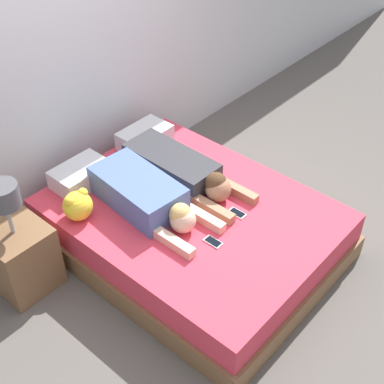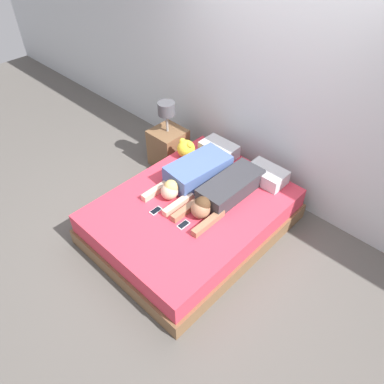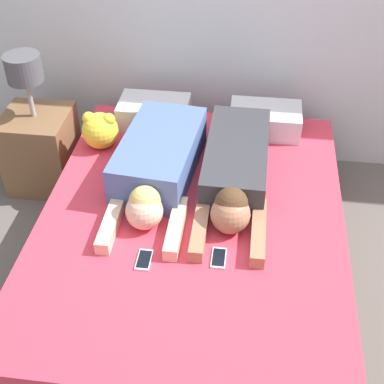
% 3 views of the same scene
% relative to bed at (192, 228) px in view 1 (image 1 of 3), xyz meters
% --- Properties ---
extents(ground_plane, '(12.00, 12.00, 0.00)m').
position_rel_bed_xyz_m(ground_plane, '(0.00, 0.00, -0.21)').
color(ground_plane, '#5B5651').
extents(wall_back, '(12.00, 0.06, 2.60)m').
position_rel_bed_xyz_m(wall_back, '(0.00, 1.20, 1.09)').
color(wall_back, silver).
rests_on(wall_back, ground_plane).
extents(bed, '(1.63, 2.11, 0.42)m').
position_rel_bed_xyz_m(bed, '(0.00, 0.00, 0.00)').
color(bed, brown).
rests_on(bed, ground_plane).
extents(pillow_head_left, '(0.44, 0.29, 0.16)m').
position_rel_bed_xyz_m(pillow_head_left, '(-0.35, 0.85, 0.29)').
color(pillow_head_left, silver).
rests_on(pillow_head_left, bed).
extents(pillow_head_right, '(0.44, 0.29, 0.16)m').
position_rel_bed_xyz_m(pillow_head_right, '(0.35, 0.85, 0.29)').
color(pillow_head_right, silver).
rests_on(pillow_head_right, bed).
extents(person_left, '(0.45, 1.07, 0.24)m').
position_rel_bed_xyz_m(person_left, '(-0.23, 0.26, 0.33)').
color(person_left, '#4C66A5').
rests_on(person_left, bed).
extents(person_right, '(0.36, 1.13, 0.23)m').
position_rel_bed_xyz_m(person_right, '(0.20, 0.28, 0.31)').
color(person_right, '#333338').
rests_on(person_right, bed).
extents(cell_phone_left, '(0.07, 0.13, 0.01)m').
position_rel_bed_xyz_m(cell_phone_left, '(-0.18, -0.36, 0.22)').
color(cell_phone_left, silver).
rests_on(cell_phone_left, bed).
extents(cell_phone_right, '(0.07, 0.13, 0.01)m').
position_rel_bed_xyz_m(cell_phone_right, '(0.17, -0.30, 0.22)').
color(cell_phone_right, silver).
rests_on(cell_phone_right, bed).
extents(plush_toy, '(0.22, 0.22, 0.23)m').
position_rel_bed_xyz_m(plush_toy, '(-0.62, 0.55, 0.33)').
color(plush_toy, yellow).
rests_on(plush_toy, bed).
extents(nightstand, '(0.41, 0.41, 0.93)m').
position_rel_bed_xyz_m(nightstand, '(-1.08, 0.67, 0.10)').
color(nightstand, brown).
rests_on(nightstand, ground_plane).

